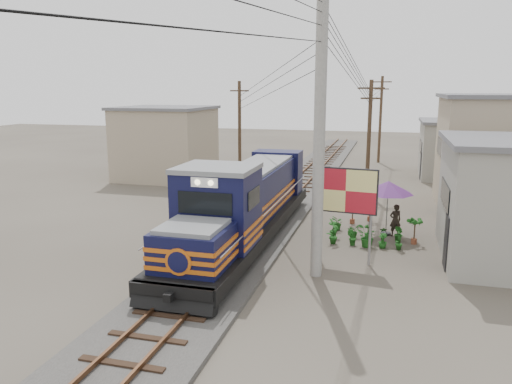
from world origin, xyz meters
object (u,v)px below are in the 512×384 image
(vendor, at_px, (395,220))
(market_umbrella, at_px, (388,188))
(locomotive, at_px, (245,206))
(billboard, at_px, (346,193))

(vendor, bearing_deg, market_umbrella, -41.66)
(locomotive, relative_size, vendor, 10.21)
(market_umbrella, height_order, vendor, market_umbrella)
(locomotive, height_order, market_umbrella, locomotive)
(billboard, relative_size, vendor, 2.49)
(locomotive, distance_m, billboard, 4.62)
(billboard, bearing_deg, vendor, 71.57)
(locomotive, xyz_separation_m, vendor, (6.20, 2.72, -0.91))
(market_umbrella, bearing_deg, vendor, -18.02)
(locomotive, xyz_separation_m, billboard, (4.31, -1.27, 1.05))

